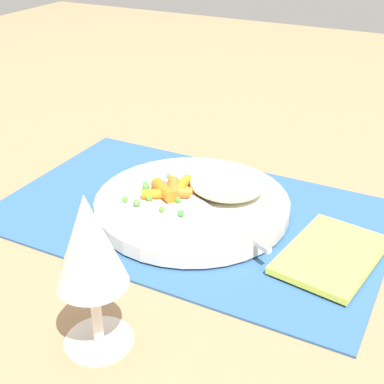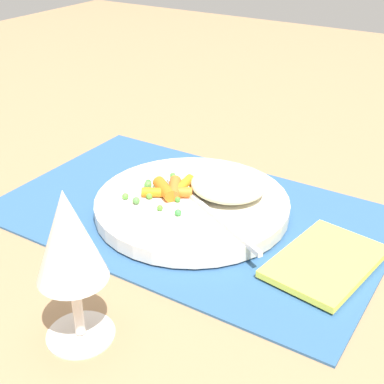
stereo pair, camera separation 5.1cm
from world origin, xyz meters
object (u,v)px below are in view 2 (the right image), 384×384
(rice_mound, at_px, (228,185))
(wine_glass, at_px, (69,241))
(napkin, at_px, (326,262))
(carrot_portion, at_px, (172,189))
(fork, at_px, (202,205))
(plate, at_px, (192,205))

(rice_mound, xyz_separation_m, wine_glass, (0.01, 0.28, 0.07))
(rice_mound, bearing_deg, napkin, 160.74)
(carrot_portion, distance_m, napkin, 0.22)
(fork, xyz_separation_m, napkin, (-0.17, 0.01, -0.02))
(fork, xyz_separation_m, wine_glass, (-0.01, 0.23, 0.08))
(rice_mound, xyz_separation_m, carrot_portion, (0.06, 0.04, -0.01))
(plate, bearing_deg, rice_mound, -133.98)
(rice_mound, height_order, napkin, rice_mound)
(carrot_portion, height_order, wine_glass, wine_glass)
(plate, relative_size, fork, 1.35)
(fork, height_order, wine_glass, wine_glass)
(rice_mound, height_order, fork, rice_mound)
(wine_glass, bearing_deg, napkin, -125.54)
(wine_glass, bearing_deg, rice_mound, -91.15)
(carrot_portion, distance_m, wine_glass, 0.26)
(rice_mound, xyz_separation_m, fork, (0.01, 0.05, -0.01))
(plate, bearing_deg, fork, 152.10)
(plate, bearing_deg, carrot_portion, 6.68)
(plate, relative_size, rice_mound, 2.55)
(plate, bearing_deg, wine_glass, 96.53)
(rice_mound, relative_size, carrot_portion, 1.39)
(wine_glass, bearing_deg, carrot_portion, -76.65)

